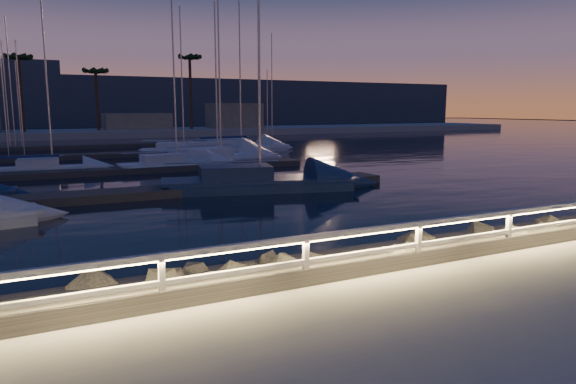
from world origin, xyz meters
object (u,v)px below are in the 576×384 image
guard_rail (381,238)px  sailboat_h (218,158)px  sailboat_l (239,147)px  sailboat_d (255,181)px  sailboat_k (182,150)px  sailboat_f (50,168)px  sailboat_g (215,150)px  sailboat_c (174,164)px

guard_rail → sailboat_h: sailboat_h is taller
sailboat_h → sailboat_l: bearing=46.9°
sailboat_l → sailboat_d: bearing=-119.9°
guard_rail → sailboat_k: (5.51, 38.24, -0.95)m
sailboat_d → sailboat_h: bearing=92.8°
sailboat_f → sailboat_g: sailboat_g is taller
guard_rail → sailboat_d: size_ratio=2.58×
sailboat_c → sailboat_g: 11.26m
sailboat_c → sailboat_h: bearing=29.6°
sailboat_d → sailboat_g: (4.53, 20.26, -0.01)m
sailboat_k → sailboat_l: sailboat_l is taller
sailboat_k → sailboat_d: bearing=-74.0°
guard_rail → sailboat_d: bearing=77.6°
sailboat_f → sailboat_l: 20.29m
sailboat_h → sailboat_l: sailboat_l is taller
sailboat_f → sailboat_k: bearing=47.5°
sailboat_d → sailboat_g: sailboat_d is taller
sailboat_g → sailboat_f: bearing=-154.2°
sailboat_c → sailboat_l: sailboat_l is taller
guard_rail → sailboat_f: 28.20m
sailboat_c → sailboat_d: sailboat_d is taller
guard_rail → sailboat_k: size_ratio=3.28×
sailboat_c → sailboat_k: (3.66, 11.78, 0.00)m
guard_rail → sailboat_l: (11.20, 38.25, -0.90)m
sailboat_h → sailboat_d: bearing=-114.1°
sailboat_d → sailboat_l: size_ratio=1.01×
sailboat_d → sailboat_g: 20.76m
sailboat_d → sailboat_f: 15.20m
guard_rail → sailboat_f: size_ratio=3.84×
guard_rail → sailboat_h: size_ratio=2.73×
sailboat_c → sailboat_l: bearing=49.3°
sailboat_c → sailboat_f: (-7.87, 1.07, -0.02)m
sailboat_f → sailboat_h: sailboat_h is taller
sailboat_g → sailboat_l: size_ratio=0.93×
sailboat_c → sailboat_f: bearing=169.9°
sailboat_c → sailboat_d: size_ratio=0.77×
guard_rail → sailboat_h: bearing=78.4°
sailboat_k → sailboat_l: size_ratio=0.80×
sailboat_d → sailboat_k: (2.06, 22.60, -0.05)m
sailboat_f → sailboat_d: bearing=-46.8°
guard_rail → sailboat_f: sailboat_f is taller
sailboat_d → sailboat_g: size_ratio=1.10×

